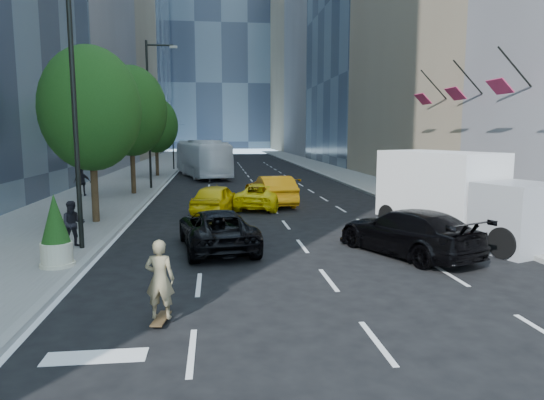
{
  "coord_description": "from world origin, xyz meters",
  "views": [
    {
      "loc": [
        -2.02,
        -12.49,
        3.97
      ],
      "look_at": [
        -0.03,
        4.47,
        1.6
      ],
      "focal_mm": 32.0,
      "sensor_mm": 36.0,
      "label": 1
    }
  ],
  "objects": [
    {
      "name": "ground",
      "position": [
        0.0,
        0.0,
        0.0
      ],
      "size": [
        160.0,
        160.0,
        0.0
      ],
      "primitive_type": "plane",
      "color": "black",
      "rests_on": "ground"
    },
    {
      "name": "sidewalk_left",
      "position": [
        -9.0,
        30.0,
        0.07
      ],
      "size": [
        6.0,
        120.0,
        0.15
      ],
      "primitive_type": "cube",
      "color": "slate",
      "rests_on": "ground"
    },
    {
      "name": "sidewalk_right",
      "position": [
        10.0,
        30.0,
        0.07
      ],
      "size": [
        4.0,
        120.0,
        0.15
      ],
      "primitive_type": "cube",
      "color": "slate",
      "rests_on": "ground"
    },
    {
      "name": "tower_left_end",
      "position": [
        -22.0,
        92.0,
        30.0
      ],
      "size": [
        20.0,
        28.0,
        60.0
      ],
      "primitive_type": "cube",
      "color": "#2F394A",
      "rests_on": "ground"
    },
    {
      "name": "tower_right_far",
      "position": [
        22.0,
        98.0,
        25.0
      ],
      "size": [
        20.0,
        24.0,
        50.0
      ],
      "primitive_type": "cube",
      "color": "#85745C",
      "rests_on": "ground"
    },
    {
      "name": "lamp_near",
      "position": [
        -6.32,
        4.0,
        5.81
      ],
      "size": [
        2.13,
        0.22,
        10.0
      ],
      "color": "black",
      "rests_on": "sidewalk_left"
    },
    {
      "name": "lamp_far",
      "position": [
        -6.32,
        22.0,
        5.81
      ],
      "size": [
        2.13,
        0.22,
        10.0
      ],
      "color": "black",
      "rests_on": "sidewalk_left"
    },
    {
      "name": "tree_near",
      "position": [
        -7.2,
        9.0,
        4.97
      ],
      "size": [
        4.2,
        4.2,
        7.46
      ],
      "color": "black",
      "rests_on": "sidewalk_left"
    },
    {
      "name": "tree_mid",
      "position": [
        -7.2,
        19.0,
        5.32
      ],
      "size": [
        4.5,
        4.5,
        7.99
      ],
      "color": "black",
      "rests_on": "sidewalk_left"
    },
    {
      "name": "tree_far",
      "position": [
        -7.2,
        32.0,
        4.62
      ],
      "size": [
        3.9,
        3.9,
        6.92
      ],
      "color": "black",
      "rests_on": "sidewalk_left"
    },
    {
      "name": "traffic_signal",
      "position": [
        -6.4,
        40.0,
        4.23
      ],
      "size": [
        2.48,
        0.53,
        5.2
      ],
      "color": "black",
      "rests_on": "sidewalk_left"
    },
    {
      "name": "facade_flags",
      "position": [
        10.64,
        10.0,
        6.18
      ],
      "size": [
        1.85,
        13.3,
        2.05
      ],
      "color": "black",
      "rests_on": "ground"
    },
    {
      "name": "skateboarder",
      "position": [
        -3.2,
        -2.55,
        0.84
      ],
      "size": [
        0.67,
        0.5,
        1.69
      ],
      "primitive_type": "imported",
      "rotation": [
        0.0,
        0.0,
        2.98
      ],
      "color": "#7F714F",
      "rests_on": "ground"
    },
    {
      "name": "black_sedan_lincoln",
      "position": [
        -2.0,
        3.95,
        0.69
      ],
      "size": [
        2.97,
        5.23,
        1.38
      ],
      "primitive_type": "imported",
      "rotation": [
        0.0,
        0.0,
        3.29
      ],
      "color": "black",
      "rests_on": "ground"
    },
    {
      "name": "black_sedan_mercedes",
      "position": [
        4.2,
        2.43,
        0.76
      ],
      "size": [
        4.05,
        5.66,
        1.52
      ],
      "primitive_type": "imported",
      "rotation": [
        0.0,
        0.0,
        3.55
      ],
      "color": "black",
      "rests_on": "ground"
    },
    {
      "name": "taxi_a",
      "position": [
        -2.0,
        11.5,
        0.73
      ],
      "size": [
        2.8,
        4.61,
        1.47
      ],
      "primitive_type": "imported",
      "rotation": [
        0.0,
        0.0,
        2.88
      ],
      "color": "yellow",
      "rests_on": "ground"
    },
    {
      "name": "taxi_b",
      "position": [
        1.2,
        14.0,
        0.81
      ],
      "size": [
        2.11,
        5.07,
        1.63
      ],
      "primitive_type": "imported",
      "rotation": [
        0.0,
        0.0,
        3.22
      ],
      "color": "orange",
      "rests_on": "ground"
    },
    {
      "name": "taxi_c",
      "position": [
        0.5,
        13.0,
        0.66
      ],
      "size": [
        3.61,
        5.18,
        1.31
      ],
      "primitive_type": "imported",
      "rotation": [
        0.0,
        0.0,
        2.81
      ],
      "color": "yellow",
      "rests_on": "ground"
    },
    {
      "name": "taxi_d",
      "position": [
        1.42,
        17.4,
        0.66
      ],
      "size": [
        3.49,
        4.88,
        1.31
      ],
      "primitive_type": "imported",
      "rotation": [
        0.0,
        0.0,
        3.55
      ],
      "color": "#FFAB0D",
      "rests_on": "ground"
    },
    {
      "name": "city_bus",
      "position": [
        -3.2,
        32.14,
        1.66
      ],
      "size": [
        5.42,
        12.27,
        3.33
      ],
      "primitive_type": "imported",
      "rotation": [
        0.0,
        0.0,
        0.23
      ],
      "color": "white",
      "rests_on": "ground"
    },
    {
      "name": "box_truck",
      "position": [
        7.05,
        4.72,
        1.65
      ],
      "size": [
        4.64,
        7.2,
        3.25
      ],
      "rotation": [
        0.0,
        0.0,
        0.36
      ],
      "color": "silver",
      "rests_on": "ground"
    },
    {
      "name": "pedestrian_a",
      "position": [
        -6.8,
        4.19,
        0.93
      ],
      "size": [
        0.92,
        0.82,
        1.57
      ],
      "primitive_type": "imported",
      "rotation": [
        0.0,
        0.0,
        0.35
      ],
      "color": "black",
      "rests_on": "sidewalk_left"
    },
    {
      "name": "pedestrian_b",
      "position": [
        -10.08,
        18.0,
        0.99
      ],
      "size": [
        1.01,
        0.46,
        1.68
      ],
      "primitive_type": "imported",
      "rotation": [
        0.0,
        0.0,
        3.19
      ],
      "color": "black",
      "rests_on": "sidewalk_left"
    },
    {
      "name": "planter_shrub",
      "position": [
        -6.6,
        1.76,
        1.16
      ],
      "size": [
        0.88,
        0.88,
        2.11
      ],
      "color": "beige",
      "rests_on": "sidewalk_left"
    }
  ]
}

